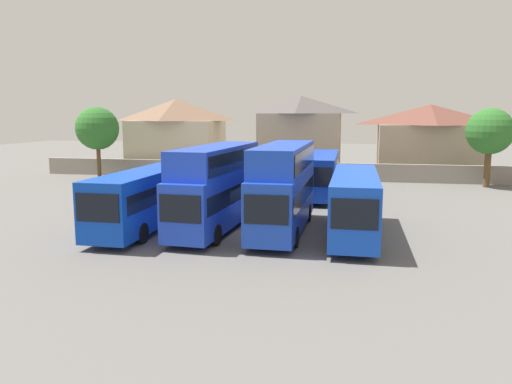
# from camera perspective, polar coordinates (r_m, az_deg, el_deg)

# --- Properties ---
(ground) EXTENTS (140.00, 140.00, 0.00)m
(ground) POSITION_cam_1_polar(r_m,az_deg,el_deg) (46.87, 3.54, 0.51)
(ground) COLOR #605E5B
(depot_boundary_wall) EXTENTS (56.00, 0.50, 1.80)m
(depot_boundary_wall) POSITION_cam_1_polar(r_m,az_deg,el_deg) (52.49, 4.40, 2.39)
(depot_boundary_wall) COLOR gray
(depot_boundary_wall) RESTS_ON ground
(bus_1) EXTENTS (2.82, 12.10, 3.48)m
(bus_1) POSITION_cam_1_polar(r_m,az_deg,el_deg) (30.86, -11.93, -0.30)
(bus_1) COLOR #0C3EC1
(bus_1) RESTS_ON ground
(bus_2) EXTENTS (3.10, 10.54, 4.93)m
(bus_2) POSITION_cam_1_polar(r_m,az_deg,el_deg) (29.41, -4.50, 0.98)
(bus_2) COLOR blue
(bus_2) RESTS_ON ground
(bus_3) EXTENTS (2.63, 10.63, 5.04)m
(bus_3) POSITION_cam_1_polar(r_m,az_deg,el_deg) (28.94, 3.13, 0.98)
(bus_3) COLOR blue
(bus_3) RESTS_ON ground
(bus_4) EXTENTS (2.53, 10.80, 3.51)m
(bus_4) POSITION_cam_1_polar(r_m,az_deg,el_deg) (28.47, 11.06, -1.00)
(bus_4) COLOR blue
(bus_4) RESTS_ON ground
(bus_5) EXTENTS (2.79, 10.36, 3.44)m
(bus_5) POSITION_cam_1_polar(r_m,az_deg,el_deg) (42.96, -2.91, 2.39)
(bus_5) COLOR blue
(bus_5) RESTS_ON ground
(bus_6) EXTENTS (2.66, 10.41, 3.33)m
(bus_6) POSITION_cam_1_polar(r_m,az_deg,el_deg) (42.78, 2.50, 2.29)
(bus_6) COLOR blue
(bus_6) RESTS_ON ground
(bus_7) EXTENTS (2.69, 11.58, 3.49)m
(bus_7) POSITION_cam_1_polar(r_m,az_deg,el_deg) (42.07, 7.34, 2.23)
(bus_7) COLOR blue
(bus_7) RESTS_ON ground
(house_terrace_left) EXTENTS (10.57, 7.92, 8.47)m
(house_terrace_left) POSITION_cam_1_polar(r_m,az_deg,el_deg) (60.89, -8.95, 6.43)
(house_terrace_left) COLOR beige
(house_terrace_left) RESTS_ON ground
(house_terrace_centre) EXTENTS (9.21, 8.32, 8.74)m
(house_terrace_centre) POSITION_cam_1_polar(r_m,az_deg,el_deg) (57.88, 5.06, 6.50)
(house_terrace_centre) COLOR tan
(house_terrace_centre) RESTS_ON ground
(house_terrace_right) EXTENTS (11.54, 8.25, 7.78)m
(house_terrace_right) POSITION_cam_1_polar(r_m,az_deg,el_deg) (59.47, 18.91, 5.66)
(house_terrace_right) COLOR tan
(house_terrace_right) RESTS_ON ground
(tree_left_of_lot) EXTENTS (4.23, 4.23, 7.29)m
(tree_left_of_lot) POSITION_cam_1_polar(r_m,az_deg,el_deg) (51.26, 24.86, 6.18)
(tree_left_of_lot) COLOR brown
(tree_left_of_lot) RESTS_ON ground
(tree_behind_wall) EXTENTS (4.45, 4.45, 7.47)m
(tree_behind_wall) POSITION_cam_1_polar(r_m,az_deg,el_deg) (55.53, -17.45, 6.84)
(tree_behind_wall) COLOR brown
(tree_behind_wall) RESTS_ON ground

